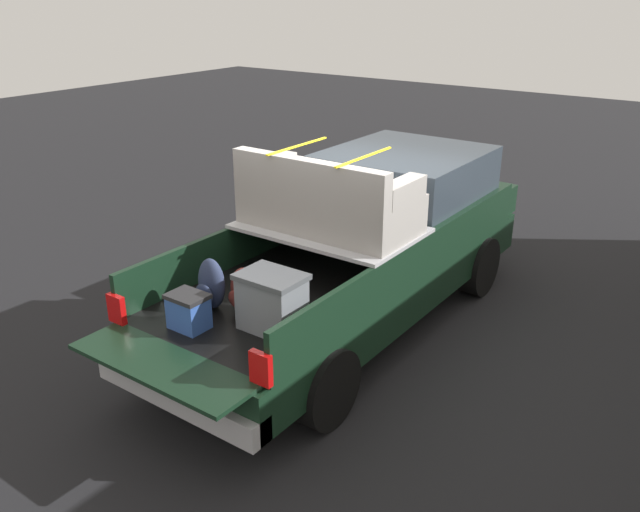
{
  "coord_description": "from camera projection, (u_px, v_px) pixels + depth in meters",
  "views": [
    {
      "loc": [
        -5.95,
        -3.85,
        3.81
      ],
      "look_at": [
        -0.6,
        0.0,
        1.1
      ],
      "focal_mm": 36.91,
      "sensor_mm": 36.0,
      "label": 1
    }
  ],
  "objects": [
    {
      "name": "pickup_truck",
      "position": [
        367.0,
        241.0,
        7.89
      ],
      "size": [
        6.05,
        2.06,
        2.23
      ],
      "color": "black",
      "rests_on": "ground_plane"
    },
    {
      "name": "ground_plane",
      "position": [
        349.0,
        324.0,
        7.99
      ],
      "size": [
        40.0,
        40.0,
        0.0
      ],
      "primitive_type": "plane",
      "color": "black"
    }
  ]
}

